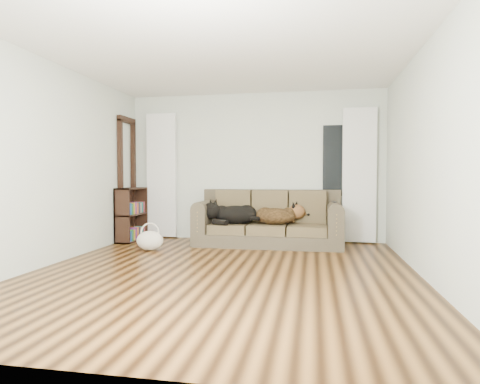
% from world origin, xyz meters
% --- Properties ---
extents(floor, '(5.00, 5.00, 0.00)m').
position_xyz_m(floor, '(0.00, 0.00, 0.00)').
color(floor, black).
rests_on(floor, ground).
extents(ceiling, '(5.00, 5.00, 0.00)m').
position_xyz_m(ceiling, '(0.00, 0.00, 2.60)').
color(ceiling, white).
rests_on(ceiling, ground).
extents(wall_back, '(4.50, 0.04, 2.60)m').
position_xyz_m(wall_back, '(0.00, 2.50, 1.30)').
color(wall_back, beige).
rests_on(wall_back, ground).
extents(wall_left, '(0.04, 5.00, 2.60)m').
position_xyz_m(wall_left, '(-2.25, 0.00, 1.30)').
color(wall_left, beige).
rests_on(wall_left, ground).
extents(wall_right, '(0.04, 5.00, 2.60)m').
position_xyz_m(wall_right, '(2.25, 0.00, 1.30)').
color(wall_right, beige).
rests_on(wall_right, ground).
extents(curtain_left, '(0.55, 0.08, 2.25)m').
position_xyz_m(curtain_left, '(-1.70, 2.42, 1.15)').
color(curtain_left, white).
rests_on(curtain_left, ground).
extents(curtain_right, '(0.55, 0.08, 2.25)m').
position_xyz_m(curtain_right, '(1.80, 2.42, 1.15)').
color(curtain_right, white).
rests_on(curtain_right, ground).
extents(window_pane, '(0.50, 0.03, 1.20)m').
position_xyz_m(window_pane, '(1.45, 2.47, 1.40)').
color(window_pane, black).
rests_on(window_pane, wall_back).
extents(door_casing, '(0.07, 0.60, 2.10)m').
position_xyz_m(door_casing, '(-2.20, 2.05, 1.05)').
color(door_casing, black).
rests_on(door_casing, ground).
extents(sofa, '(2.38, 1.03, 0.97)m').
position_xyz_m(sofa, '(0.32, 1.97, 0.45)').
color(sofa, '#3A3227').
rests_on(sofa, floor).
extents(dog_black_lab, '(0.74, 0.52, 0.31)m').
position_xyz_m(dog_black_lab, '(-0.26, 1.89, 0.48)').
color(dog_black_lab, black).
rests_on(dog_black_lab, sofa).
extents(dog_shepherd, '(0.68, 0.48, 0.30)m').
position_xyz_m(dog_shepherd, '(0.48, 1.95, 0.49)').
color(dog_shepherd, black).
rests_on(dog_shepherd, sofa).
extents(tv_remote, '(0.08, 0.19, 0.02)m').
position_xyz_m(tv_remote, '(1.36, 1.86, 0.73)').
color(tv_remote, black).
rests_on(tv_remote, sofa).
extents(tote_bag, '(0.47, 0.39, 0.30)m').
position_xyz_m(tote_bag, '(-1.40, 1.15, 0.16)').
color(tote_bag, beige).
rests_on(tote_bag, floor).
extents(bookshelf, '(0.36, 0.77, 0.93)m').
position_xyz_m(bookshelf, '(-2.09, 1.98, 0.50)').
color(bookshelf, black).
rests_on(bookshelf, floor).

